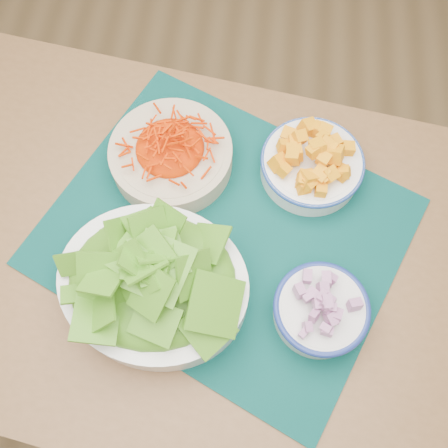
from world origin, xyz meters
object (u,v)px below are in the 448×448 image
onion_bowl (321,309)px  squash_bowl (313,161)px  table (183,265)px  placemat (224,231)px  lettuce_bowl (152,280)px  carrot_bowl (170,151)px

onion_bowl → squash_bowl: bearing=94.5°
table → onion_bowl: onion_bowl is taller
table → placemat: bearing=30.5°
squash_bowl → onion_bowl: squash_bowl is taller
placemat → onion_bowl: bearing=-14.1°
onion_bowl → lettuce_bowl: bearing=177.0°
squash_bowl → lettuce_bowl: 0.34m
table → carrot_bowl: carrot_bowl is taller
squash_bowl → table: bearing=-144.1°
carrot_bowl → onion_bowl: size_ratio=1.23×
lettuce_bowl → onion_bowl: (0.26, -0.01, -0.03)m
carrot_bowl → squash_bowl: same height
lettuce_bowl → placemat: bearing=60.7°
carrot_bowl → squash_bowl: bearing=1.2°
table → lettuce_bowl: lettuce_bowl is taller
lettuce_bowl → onion_bowl: bearing=7.8°
squash_bowl → placemat: bearing=-137.9°
squash_bowl → lettuce_bowl: (-0.24, -0.24, 0.02)m
placemat → table: bearing=-134.1°
carrot_bowl → onion_bowl: 0.37m
placemat → carrot_bowl: carrot_bowl is taller
table → carrot_bowl: 0.22m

